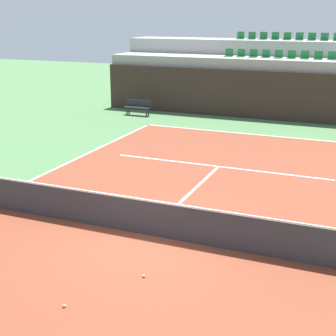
{
  "coord_description": "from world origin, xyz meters",
  "views": [
    {
      "loc": [
        4.98,
        -10.5,
        5.44
      ],
      "look_at": [
        -0.21,
        2.0,
        1.2
      ],
      "focal_mm": 52.79,
      "sensor_mm": 36.0,
      "label": 1
    }
  ],
  "objects_px": {
    "tennis_net": "(146,217)",
    "tennis_ball_1": "(144,276)",
    "tennis_ball_0": "(64,306)",
    "player_bench": "(138,106)"
  },
  "relations": [
    {
      "from": "player_bench",
      "to": "tennis_ball_1",
      "type": "xyz_separation_m",
      "value": [
        7.91,
        -16.05,
        -0.46
      ]
    },
    {
      "from": "player_bench",
      "to": "tennis_ball_0",
      "type": "bearing_deg",
      "value": -68.47
    },
    {
      "from": "tennis_net",
      "to": "tennis_ball_0",
      "type": "xyz_separation_m",
      "value": [
        -0.06,
        -3.6,
        -0.47
      ]
    },
    {
      "from": "tennis_net",
      "to": "tennis_ball_1",
      "type": "xyz_separation_m",
      "value": [
        0.87,
        -1.98,
        -0.47
      ]
    },
    {
      "from": "tennis_net",
      "to": "tennis_ball_0",
      "type": "height_order",
      "value": "tennis_net"
    },
    {
      "from": "tennis_net",
      "to": "player_bench",
      "type": "distance_m",
      "value": 15.73
    },
    {
      "from": "tennis_net",
      "to": "tennis_ball_0",
      "type": "relative_size",
      "value": 167.88
    },
    {
      "from": "tennis_net",
      "to": "tennis_ball_0",
      "type": "bearing_deg",
      "value": -91.02
    },
    {
      "from": "tennis_net",
      "to": "tennis_ball_1",
      "type": "height_order",
      "value": "tennis_net"
    },
    {
      "from": "tennis_net",
      "to": "tennis_ball_1",
      "type": "relative_size",
      "value": 167.88
    }
  ]
}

